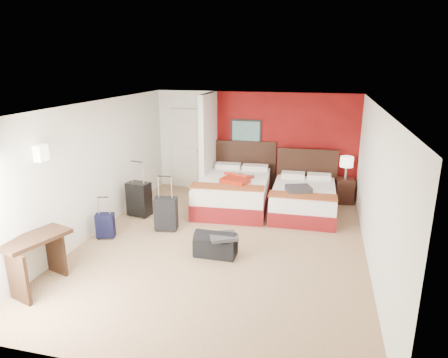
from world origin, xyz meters
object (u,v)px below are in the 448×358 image
(nightstand, at_px, (344,191))
(table_lamp, at_px, (346,168))
(bed_left, at_px, (233,193))
(suitcase_charcoal, at_px, (166,215))
(bed_right, at_px, (303,201))
(desk, at_px, (38,262))
(suitcase_black, at_px, (139,200))
(red_suitcase_open, at_px, (237,178))
(suitcase_navy, at_px, (106,227))
(duffel_bag, at_px, (216,246))

(nightstand, xyz_separation_m, table_lamp, (0.00, 0.00, 0.55))
(bed_left, distance_m, suitcase_charcoal, 1.90)
(bed_right, height_order, nightstand, bed_right)
(desk, bearing_deg, bed_right, 65.47)
(nightstand, relative_size, table_lamp, 1.08)
(suitcase_black, bearing_deg, bed_left, 40.37)
(bed_right, xyz_separation_m, suitcase_black, (-3.40, -1.01, 0.07))
(red_suitcase_open, bearing_deg, nightstand, 42.00)
(bed_left, relative_size, red_suitcase_open, 2.76)
(suitcase_black, distance_m, desk, 2.96)
(nightstand, height_order, suitcase_charcoal, suitcase_charcoal)
(bed_right, relative_size, suitcase_navy, 4.22)
(suitcase_charcoal, relative_size, duffel_bag, 0.90)
(suitcase_navy, bearing_deg, duffel_bag, -20.95)
(bed_left, xyz_separation_m, duffel_bag, (0.23, -2.43, -0.15))
(nightstand, relative_size, duffel_bag, 0.81)
(table_lamp, xyz_separation_m, suitcase_black, (-4.29, -1.95, -0.48))
(red_suitcase_open, distance_m, suitcase_black, 2.18)
(desk, bearing_deg, bed_left, 80.87)
(bed_left, bearing_deg, suitcase_navy, -134.86)
(nightstand, relative_size, suitcase_black, 0.80)
(table_lamp, distance_m, suitcase_black, 4.74)
(bed_left, relative_size, desk, 2.30)
(suitcase_charcoal, distance_m, suitcase_navy, 1.15)
(suitcase_charcoal, bearing_deg, nightstand, 27.32)
(suitcase_navy, bearing_deg, suitcase_charcoal, 16.68)
(suitcase_navy, height_order, duffel_bag, suitcase_navy)
(bed_left, distance_m, suitcase_black, 2.11)
(bed_right, xyz_separation_m, suitcase_navy, (-3.52, -2.21, -0.06))
(suitcase_charcoal, bearing_deg, bed_right, 22.95)
(nightstand, relative_size, suitcase_charcoal, 0.91)
(suitcase_navy, bearing_deg, bed_right, 15.88)
(suitcase_black, relative_size, suitcase_charcoal, 1.13)
(bed_right, distance_m, suitcase_black, 3.55)
(bed_left, xyz_separation_m, table_lamp, (2.46, 0.90, 0.51))
(table_lamp, relative_size, suitcase_navy, 1.17)
(bed_left, height_order, red_suitcase_open, red_suitcase_open)
(red_suitcase_open, distance_m, table_lamp, 2.57)
(bed_right, relative_size, red_suitcase_open, 2.41)
(bed_right, relative_size, desk, 2.01)
(red_suitcase_open, relative_size, duffel_bag, 1.13)
(desk, bearing_deg, duffel_bag, 52.58)
(table_lamp, bearing_deg, bed_left, -160.01)
(suitcase_navy, distance_m, desk, 1.76)
(bed_left, distance_m, desk, 4.49)
(red_suitcase_open, bearing_deg, table_lamp, 42.00)
(duffel_bag, bearing_deg, nightstand, 56.76)
(suitcase_charcoal, bearing_deg, suitcase_navy, -155.94)
(bed_left, distance_m, nightstand, 2.62)
(bed_left, xyz_separation_m, nightstand, (2.46, 0.90, -0.04))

